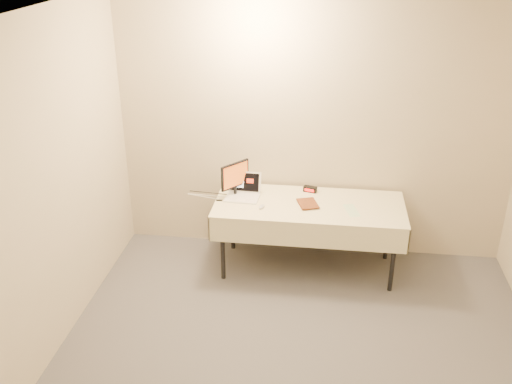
# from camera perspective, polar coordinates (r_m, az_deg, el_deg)

# --- Properties ---
(back_wall) EXTENTS (4.00, 0.10, 2.70)m
(back_wall) POSITION_cam_1_polar(r_m,az_deg,el_deg) (5.80, 5.81, 6.23)
(back_wall) COLOR beige
(back_wall) RESTS_ON ground
(table) EXTENTS (1.86, 0.81, 0.74)m
(table) POSITION_cam_1_polar(r_m,az_deg,el_deg) (5.64, 5.34, -1.75)
(table) COLOR black
(table) RESTS_ON ground
(laptop) EXTENTS (0.34, 0.31, 0.23)m
(laptop) POSITION_cam_1_polar(r_m,az_deg,el_deg) (5.72, -1.29, 0.07)
(laptop) COLOR white
(laptop) RESTS_ON table
(monitor) EXTENTS (0.24, 0.28, 0.36)m
(monitor) POSITION_cam_1_polar(r_m,az_deg,el_deg) (5.68, -2.12, 1.55)
(monitor) COLOR black
(monitor) RESTS_ON table
(book) EXTENTS (0.17, 0.07, 0.24)m
(book) POSITION_cam_1_polar(r_m,az_deg,el_deg) (5.52, 4.36, -0.27)
(book) COLOR #9B491C
(book) RESTS_ON table
(alarm_clock) EXTENTS (0.14, 0.09, 0.06)m
(alarm_clock) POSITION_cam_1_polar(r_m,az_deg,el_deg) (5.86, 5.44, 0.29)
(alarm_clock) COLOR black
(alarm_clock) RESTS_ON table
(clicker) EXTENTS (0.07, 0.11, 0.02)m
(clicker) POSITION_cam_1_polar(r_m,az_deg,el_deg) (5.51, 0.57, -1.46)
(clicker) COLOR #BCBCBF
(clicker) RESTS_ON table
(paper_form) EXTENTS (0.17, 0.29, 0.00)m
(paper_form) POSITION_cam_1_polar(r_m,az_deg,el_deg) (5.54, 9.54, -1.82)
(paper_form) COLOR #BEE3B5
(paper_form) RESTS_ON table
(usb_dongle) EXTENTS (0.06, 0.02, 0.01)m
(usb_dongle) POSITION_cam_1_polar(r_m,az_deg,el_deg) (5.66, -3.69, -0.84)
(usb_dongle) COLOR black
(usb_dongle) RESTS_ON table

